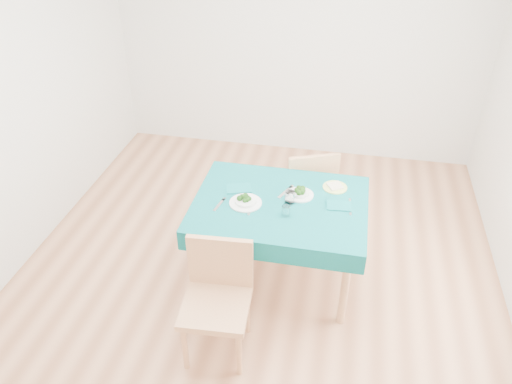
% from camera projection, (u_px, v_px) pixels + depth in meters
% --- Properties ---
extents(room_shell, '(4.02, 4.52, 2.73)m').
position_uv_depth(room_shell, '(256.00, 132.00, 3.44)').
color(room_shell, '#A16543').
rests_on(room_shell, ground).
extents(table, '(1.30, 0.99, 0.76)m').
position_uv_depth(table, '(279.00, 241.00, 3.98)').
color(table, '#085B5C').
rests_on(table, ground).
extents(chair_near, '(0.48, 0.52, 1.12)m').
position_uv_depth(chair_near, '(215.00, 292.00, 3.27)').
color(chair_near, tan).
rests_on(chair_near, ground).
extents(chair_far, '(0.60, 0.62, 1.11)m').
position_uv_depth(chair_far, '(306.00, 173.00, 4.50)').
color(chair_far, tan).
rests_on(chair_far, ground).
extents(bowl_near, '(0.25, 0.25, 0.08)m').
position_uv_depth(bowl_near, '(246.00, 199.00, 3.74)').
color(bowl_near, white).
rests_on(bowl_near, table).
extents(bowl_far, '(0.21, 0.21, 0.06)m').
position_uv_depth(bowl_far, '(300.00, 192.00, 3.83)').
color(bowl_far, white).
rests_on(bowl_far, table).
extents(fork_near, '(0.06, 0.17, 0.00)m').
position_uv_depth(fork_near, '(219.00, 205.00, 3.74)').
color(fork_near, silver).
rests_on(fork_near, table).
extents(knife_near, '(0.02, 0.23, 0.00)m').
position_uv_depth(knife_near, '(251.00, 207.00, 3.72)').
color(knife_near, silver).
rests_on(knife_near, table).
extents(fork_far, '(0.10, 0.19, 0.00)m').
position_uv_depth(fork_far, '(285.00, 192.00, 3.88)').
color(fork_far, silver).
rests_on(fork_far, table).
extents(knife_far, '(0.03, 0.22, 0.00)m').
position_uv_depth(knife_far, '(350.00, 207.00, 3.72)').
color(knife_far, silver).
rests_on(knife_far, table).
extents(napkin_near, '(0.23, 0.19, 0.01)m').
position_uv_depth(napkin_near, '(239.00, 188.00, 3.92)').
color(napkin_near, '#0C6566').
rests_on(napkin_near, table).
extents(napkin_far, '(0.19, 0.14, 0.01)m').
position_uv_depth(napkin_far, '(339.00, 206.00, 3.73)').
color(napkin_far, '#0C6566').
rests_on(napkin_far, table).
extents(tumbler_center, '(0.07, 0.07, 0.10)m').
position_uv_depth(tumbler_center, '(290.00, 197.00, 3.74)').
color(tumbler_center, white).
rests_on(tumbler_center, table).
extents(tumbler_side, '(0.06, 0.06, 0.08)m').
position_uv_depth(tumbler_side, '(286.00, 211.00, 3.61)').
color(tumbler_side, white).
rests_on(tumbler_side, table).
extents(side_plate, '(0.19, 0.19, 0.01)m').
position_uv_depth(side_plate, '(335.00, 187.00, 3.93)').
color(side_plate, '#D2E26E').
rests_on(side_plate, table).
extents(bread_slice, '(0.14, 0.14, 0.02)m').
position_uv_depth(bread_slice, '(335.00, 186.00, 3.93)').
color(bread_slice, beige).
rests_on(bread_slice, side_plate).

